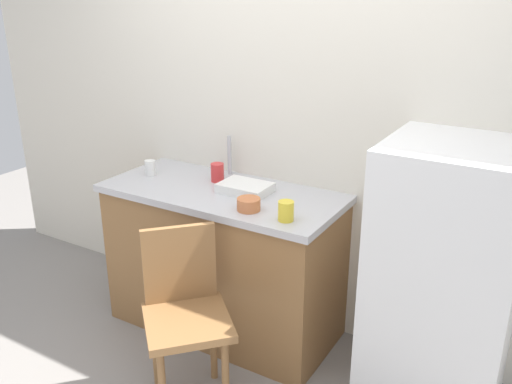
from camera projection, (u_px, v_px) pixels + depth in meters
The scene contains 11 objects.
back_wall at pixel (293, 105), 3.09m from camera, with size 4.80×0.10×2.68m, color silver.
cabinet_base at pixel (224, 263), 3.26m from camera, with size 1.34×0.60×0.85m, color olive.
countertop at pixel (223, 193), 3.10m from camera, with size 1.38×0.64×0.04m, color #B7B7BC.
faucet at pixel (229, 155), 3.30m from camera, with size 0.02×0.02×0.24m, color #B7B7BC.
refrigerator at pixel (443, 282), 2.57m from camera, with size 0.62×0.61×1.34m, color white.
chair at pixel (185, 310), 2.65m from camera, with size 0.57×0.57×0.89m.
dish_tray at pixel (245, 188), 3.05m from camera, with size 0.28×0.20×0.05m, color white.
terracotta_bowl at pixel (249, 204), 2.80m from camera, with size 0.12×0.12×0.06m, color #C67042.
cup_yellow at pixel (286, 211), 2.67m from camera, with size 0.08×0.08×0.10m, color yellow.
cup_white at pixel (150, 168), 3.31m from camera, with size 0.06×0.06×0.09m, color white.
cup_red at pixel (217, 172), 3.20m from camera, with size 0.08×0.08×0.11m, color red.
Camera 1 is at (1.39, -1.74, 1.97)m, focal length 38.45 mm.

